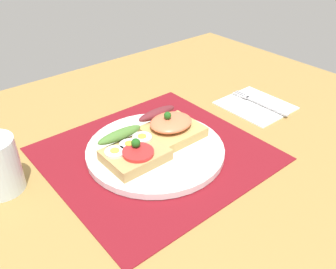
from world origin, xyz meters
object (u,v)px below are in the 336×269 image
Objects in this scene: sandwich_egg_tomato at (133,151)px; sandwich_salmon at (170,126)px; plate at (155,150)px; fork at (258,102)px; napkin at (256,105)px.

sandwich_salmon reaches higher than sandwich_egg_tomato.
plate reaches higher than fork.
plate is at bearing 179.87° from fork.
fork reaches higher than napkin.
plate reaches higher than napkin.
sandwich_salmon is at bearing 175.84° from napkin.
sandwich_egg_tomato reaches higher than fork.
sandwich_egg_tomato is 0.71× the size of napkin.
sandwich_salmon is (9.83, 1.60, 0.33)cm from sandwich_egg_tomato.
plate is 1.74× the size of napkin.
fork is (0.76, 0.10, 0.46)cm from napkin.
sandwich_salmon is at bearing 17.85° from plate.
sandwich_egg_tomato is at bearing -170.74° from sandwich_salmon.
sandwich_salmon reaches higher than plate.
napkin is at bearing -172.73° from fork.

